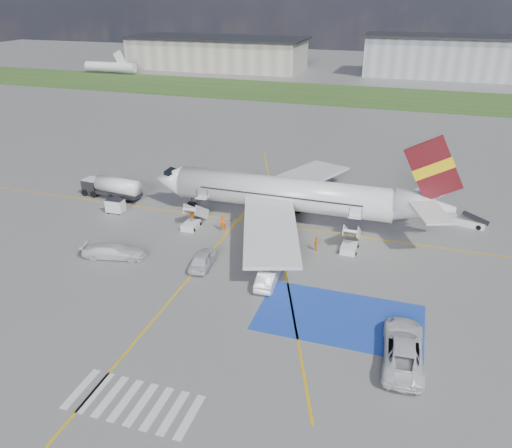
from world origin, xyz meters
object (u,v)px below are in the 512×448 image
(van_white_b, at_px, (114,249))
(fuel_tanker, at_px, (112,189))
(gpu_cart, at_px, (115,207))
(belt_loader, at_px, (465,221))
(car_silver_a, at_px, (203,259))
(van_white_a, at_px, (404,345))
(car_silver_b, at_px, (268,277))
(airliner, at_px, (295,195))

(van_white_b, bearing_deg, fuel_tanker, 20.61)
(fuel_tanker, relative_size, van_white_b, 1.72)
(fuel_tanker, relative_size, gpu_cart, 3.91)
(belt_loader, distance_m, van_white_b, 40.60)
(fuel_tanker, bearing_deg, car_silver_a, -29.59)
(belt_loader, xyz_separation_m, van_white_a, (-5.81, -26.96, 0.83))
(belt_loader, relative_size, car_silver_b, 1.11)
(fuel_tanker, bearing_deg, belt_loader, 12.38)
(belt_loader, bearing_deg, car_silver_b, -117.49)
(fuel_tanker, relative_size, van_white_a, 1.35)
(gpu_cart, height_order, van_white_b, van_white_b)
(car_silver_a, height_order, car_silver_b, car_silver_a)
(car_silver_b, distance_m, van_white_a, 14.43)
(van_white_a, bearing_deg, car_silver_b, -31.19)
(gpu_cart, bearing_deg, fuel_tanker, 125.47)
(belt_loader, xyz_separation_m, car_silver_a, (-25.77, -18.74, 0.45))
(airliner, height_order, car_silver_b, airliner)
(car_silver_a, relative_size, van_white_b, 0.97)
(gpu_cart, bearing_deg, van_white_a, -26.57)
(van_white_a, bearing_deg, airliner, -60.29)
(fuel_tanker, height_order, car_silver_a, fuel_tanker)
(belt_loader, distance_m, car_silver_a, 31.87)
(airliner, height_order, van_white_b, airliner)
(car_silver_a, height_order, van_white_b, van_white_b)
(fuel_tanker, relative_size, car_silver_a, 1.77)
(gpu_cart, xyz_separation_m, belt_loader, (41.56, 9.79, -0.44))
(van_white_a, bearing_deg, belt_loader, -105.04)
(airliner, distance_m, car_silver_b, 15.11)
(car_silver_a, bearing_deg, van_white_a, 151.72)
(fuel_tanker, distance_m, car_silver_b, 29.99)
(gpu_cart, height_order, car_silver_a, gpu_cart)
(airliner, relative_size, car_silver_a, 7.53)
(car_silver_a, relative_size, van_white_a, 0.76)
(car_silver_a, bearing_deg, gpu_cart, -35.45)
(car_silver_a, distance_m, car_silver_b, 7.39)
(gpu_cart, xyz_separation_m, van_white_b, (6.23, -10.19, 0.16))
(car_silver_a, bearing_deg, car_silver_b, 163.39)
(airliner, height_order, car_silver_a, airliner)
(airliner, relative_size, van_white_a, 5.73)
(airliner, bearing_deg, car_silver_b, -85.54)
(fuel_tanker, xyz_separation_m, van_white_a, (38.90, -21.44, -0.01))
(fuel_tanker, bearing_deg, van_white_b, -51.71)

